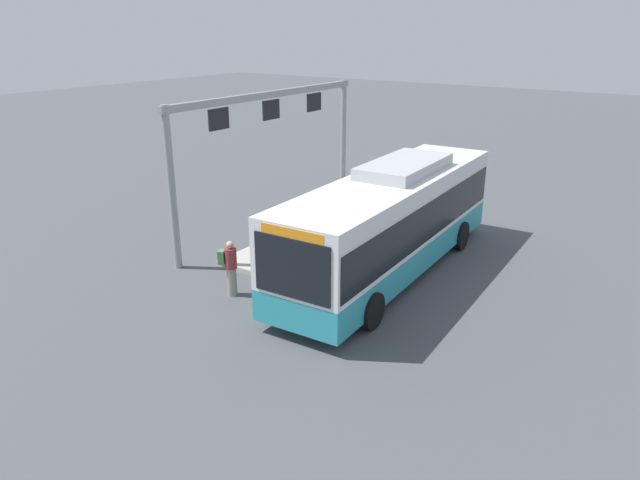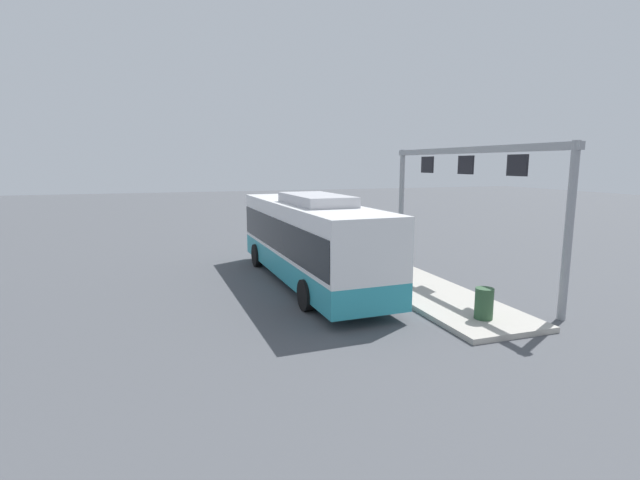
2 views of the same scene
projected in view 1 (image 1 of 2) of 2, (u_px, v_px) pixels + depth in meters
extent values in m
plane|color=#4C4F54|center=(389.00, 272.00, 18.63)|extent=(120.00, 120.00, 0.00)
cube|color=#B2ADA3|center=(335.00, 230.00, 22.23)|extent=(10.00, 2.80, 0.16)
cube|color=teal|center=(390.00, 249.00, 18.36)|extent=(10.83, 2.92, 0.85)
cube|color=white|center=(392.00, 208.00, 17.89)|extent=(10.83, 2.92, 1.90)
cube|color=black|center=(392.00, 214.00, 17.96)|extent=(10.62, 2.95, 1.20)
cube|color=black|center=(292.00, 269.00, 13.64)|extent=(0.12, 2.12, 1.50)
cube|color=#B7B7BC|center=(405.00, 166.00, 18.14)|extent=(3.82, 1.90, 0.36)
cube|color=orange|center=(293.00, 234.00, 13.40)|extent=(0.19, 1.75, 0.28)
cylinder|color=black|center=(371.00, 311.00, 15.03)|extent=(1.01, 0.34, 1.00)
cylinder|color=black|center=(294.00, 289.00, 16.22)|extent=(1.01, 0.34, 1.00)
cylinder|color=black|center=(460.00, 236.00, 20.38)|extent=(1.01, 0.34, 1.00)
cylinder|color=black|center=(398.00, 224.00, 21.58)|extent=(1.01, 0.34, 1.00)
cylinder|color=gray|center=(232.00, 281.00, 16.91)|extent=(0.37, 0.37, 0.85)
cylinder|color=maroon|center=(231.00, 258.00, 16.66)|extent=(0.46, 0.46, 0.60)
sphere|color=tan|center=(230.00, 245.00, 16.52)|extent=(0.22, 0.22, 0.22)
cube|color=#4C8447|center=(222.00, 257.00, 16.68)|extent=(0.33, 0.29, 0.40)
cylinder|color=maroon|center=(268.00, 246.00, 19.21)|extent=(0.36, 0.36, 0.85)
cylinder|color=black|center=(268.00, 225.00, 18.96)|extent=(0.44, 0.44, 0.60)
sphere|color=#9E755B|center=(267.00, 213.00, 18.82)|extent=(0.22, 0.22, 0.22)
cube|color=#335993|center=(260.00, 223.00, 19.01)|extent=(0.32, 0.26, 0.40)
cylinder|color=slate|center=(300.00, 244.00, 19.38)|extent=(0.34, 0.34, 0.85)
cylinder|color=black|center=(300.00, 223.00, 19.13)|extent=(0.41, 0.41, 0.60)
sphere|color=#9E755B|center=(300.00, 211.00, 18.99)|extent=(0.22, 0.22, 0.22)
cube|color=maroon|center=(295.00, 220.00, 19.30)|extent=(0.32, 0.24, 0.40)
cylinder|color=gray|center=(343.00, 141.00, 25.79)|extent=(0.24, 0.24, 5.20)
cylinder|color=gray|center=(172.00, 190.00, 18.10)|extent=(0.24, 0.24, 5.20)
cube|color=gray|center=(271.00, 94.00, 21.10)|extent=(10.34, 0.20, 0.24)
cube|color=black|center=(314.00, 102.00, 23.40)|extent=(0.90, 0.08, 0.70)
cube|color=black|center=(271.00, 110.00, 21.29)|extent=(0.90, 0.08, 0.70)
cube|color=black|center=(219.00, 119.00, 19.17)|extent=(0.90, 0.08, 0.70)
cylinder|color=#2D5133|center=(386.00, 195.00, 24.87)|extent=(0.52, 0.52, 0.90)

